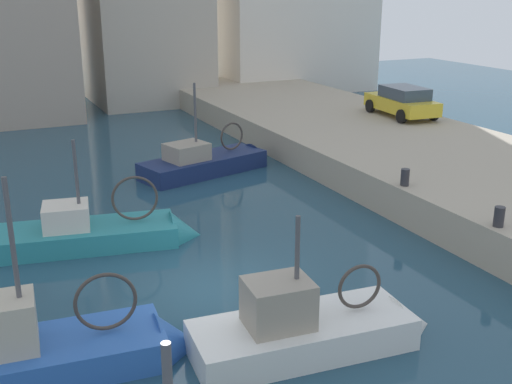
{
  "coord_description": "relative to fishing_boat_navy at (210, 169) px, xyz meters",
  "views": [
    {
      "loc": [
        -5.19,
        -13.55,
        7.35
      ],
      "look_at": [
        2.73,
        3.41,
        1.2
      ],
      "focal_mm": 44.4,
      "sensor_mm": 36.0,
      "label": 1
    }
  ],
  "objects": [
    {
      "name": "fishing_boat_blue",
      "position": [
        -7.87,
        -11.91,
        0.03
      ],
      "size": [
        5.88,
        2.36,
        4.89
      ],
      "color": "#2D60B7",
      "rests_on": "ground"
    },
    {
      "name": "mooring_bollard_north",
      "position": [
        3.63,
        -7.95,
        1.36
      ],
      "size": [
        0.28,
        0.28,
        0.55
      ],
      "primitive_type": "cylinder",
      "color": "#2D2D33",
      "rests_on": "quay_wall"
    },
    {
      "name": "fishing_boat_white",
      "position": [
        -2.76,
        -13.37,
        0.03
      ],
      "size": [
        5.59,
        2.29,
        3.82
      ],
      "color": "white",
      "rests_on": "ground"
    },
    {
      "name": "fishing_boat_navy",
      "position": [
        0.0,
        0.0,
        0.0
      ],
      "size": [
        6.32,
        3.27,
        4.55
      ],
      "color": "navy",
      "rests_on": "ground"
    },
    {
      "name": "water_surface",
      "position": [
        -3.72,
        -9.95,
        -0.11
      ],
      "size": [
        80.0,
        80.0,
        0.0
      ],
      "primitive_type": "plane",
      "color": "navy",
      "rests_on": "ground"
    },
    {
      "name": "fishing_boat_teal",
      "position": [
        -5.69,
        -5.82,
        -0.01
      ],
      "size": [
        6.14,
        2.83,
        4.04
      ],
      "color": "teal",
      "rests_on": "ground"
    },
    {
      "name": "parked_car_yellow",
      "position": [
        10.51,
        1.22,
        1.83
      ],
      "size": [
        2.25,
        4.3,
        1.47
      ],
      "color": "gold",
      "rests_on": "quay_wall"
    },
    {
      "name": "mooring_bollard_mid",
      "position": [
        3.63,
        -11.95,
        1.36
      ],
      "size": [
        0.28,
        0.28,
        0.55
      ],
      "primitive_type": "cylinder",
      "color": "#2D2D33",
      "rests_on": "quay_wall"
    }
  ]
}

